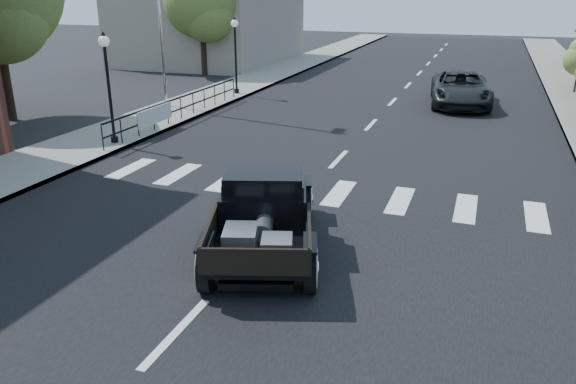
% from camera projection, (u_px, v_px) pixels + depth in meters
% --- Properties ---
extents(ground, '(120.00, 120.00, 0.00)m').
position_uv_depth(ground, '(251.00, 253.00, 11.45)').
color(ground, black).
rests_on(ground, ground).
extents(road, '(14.00, 80.00, 0.02)m').
position_uv_depth(road, '(385.00, 110.00, 24.72)').
color(road, black).
rests_on(road, ground).
extents(road_markings, '(12.00, 60.00, 0.06)m').
position_uv_depth(road_markings, '(360.00, 137.00, 20.30)').
color(road_markings, silver).
rests_on(road_markings, ground).
extents(sidewalk_left, '(3.00, 80.00, 0.15)m').
position_uv_depth(sidewalk_left, '(212.00, 97.00, 27.37)').
color(sidewalk_left, gray).
rests_on(sidewalk_left, ground).
extents(low_building_left, '(10.00, 12.00, 5.00)m').
position_uv_depth(low_building_left, '(211.00, 26.00, 40.09)').
color(low_building_left, '#9F9685').
rests_on(low_building_left, ground).
extents(railing, '(0.08, 10.00, 1.00)m').
position_uv_depth(railing, '(181.00, 106.00, 22.37)').
color(railing, black).
rests_on(railing, sidewalk_left).
extents(banner, '(0.04, 2.20, 0.60)m').
position_uv_depth(banner, '(156.00, 122.00, 20.65)').
color(banner, silver).
rests_on(banner, sidewalk_left).
extents(lamp_post_b, '(0.36, 0.36, 3.64)m').
position_uv_depth(lamp_post_b, '(109.00, 89.00, 18.47)').
color(lamp_post_b, black).
rests_on(lamp_post_b, sidewalk_left).
extents(lamp_post_c, '(0.36, 0.36, 3.64)m').
position_uv_depth(lamp_post_c, '(236.00, 56.00, 27.32)').
color(lamp_post_c, black).
rests_on(lamp_post_c, sidewalk_left).
extents(big_tree_far, '(4.51, 4.51, 6.62)m').
position_uv_depth(big_tree_far, '(202.00, 19.00, 33.71)').
color(big_tree_far, '#53672C').
rests_on(big_tree_far, ground).
extents(hotrod_pickup, '(3.64, 5.28, 1.67)m').
position_uv_depth(hotrod_pickup, '(264.00, 212.00, 11.33)').
color(hotrod_pickup, black).
rests_on(hotrod_pickup, ground).
extents(second_car, '(3.11, 5.71, 1.52)m').
position_uv_depth(second_car, '(460.00, 89.00, 25.53)').
color(second_car, black).
rests_on(second_car, ground).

